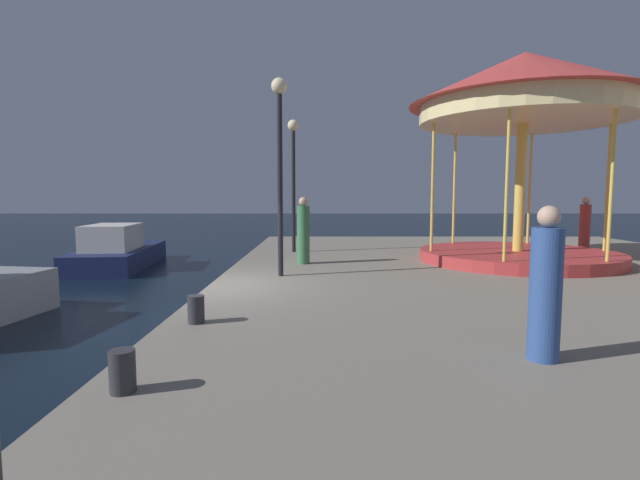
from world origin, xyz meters
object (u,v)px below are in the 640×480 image
(lamp_post_mid_promenade, at_px, (277,143))
(bollard_north, at_px, (194,309))
(person_by_the_water, at_px, (582,226))
(bollard_south, at_px, (120,372))
(carousel, at_px, (521,107))
(lamp_post_far_end, at_px, (291,162))
(motorboat_navy, at_px, (115,252))
(person_far_corner, at_px, (543,289))
(person_near_carousel, at_px, (301,233))

(lamp_post_mid_promenade, bearing_deg, bollard_north, -102.66)
(person_by_the_water, bearing_deg, lamp_post_mid_promenade, -153.29)
(bollard_south, bearing_deg, person_by_the_water, 46.40)
(carousel, distance_m, lamp_post_far_end, 6.87)
(motorboat_navy, distance_m, bollard_south, 13.94)
(carousel, height_order, bollard_south, carousel)
(carousel, relative_size, bollard_north, 15.30)
(lamp_post_far_end, relative_size, bollard_north, 10.62)
(motorboat_navy, height_order, person_far_corner, person_far_corner)
(person_near_carousel, distance_m, person_far_corner, 7.93)
(carousel, distance_m, person_by_the_water, 5.39)
(bollard_north, height_order, person_near_carousel, person_near_carousel)
(person_far_corner, bearing_deg, bollard_north, 160.64)
(person_by_the_water, bearing_deg, person_near_carousel, -162.21)
(person_far_corner, bearing_deg, person_by_the_water, 58.51)
(carousel, xyz_separation_m, person_by_the_water, (3.31, 2.57, -3.39))
(motorboat_navy, distance_m, bollard_north, 11.85)
(bollard_south, bearing_deg, lamp_post_mid_promenade, 81.51)
(lamp_post_mid_promenade, distance_m, person_by_the_water, 11.10)
(lamp_post_far_end, xyz_separation_m, person_near_carousel, (0.41, -2.65, -2.07))
(motorboat_navy, height_order, person_near_carousel, person_near_carousel)
(motorboat_navy, height_order, lamp_post_far_end, lamp_post_far_end)
(carousel, distance_m, bollard_south, 12.03)
(carousel, height_order, lamp_post_mid_promenade, carousel)
(motorboat_navy, bearing_deg, person_near_carousel, -32.80)
(lamp_post_far_end, bearing_deg, bollard_south, -95.17)
(bollard_north, bearing_deg, lamp_post_mid_promenade, 77.34)
(lamp_post_far_end, distance_m, person_near_carousel, 3.38)
(person_near_carousel, bearing_deg, carousel, 3.90)
(lamp_post_mid_promenade, distance_m, bollard_north, 4.92)
(carousel, bearing_deg, person_near_carousel, -176.10)
(bollard_south, bearing_deg, person_far_corner, 11.19)
(person_near_carousel, relative_size, person_by_the_water, 1.00)
(motorboat_navy, bearing_deg, carousel, -17.61)
(carousel, relative_size, lamp_post_far_end, 1.44)
(lamp_post_far_end, xyz_separation_m, person_far_corner, (3.34, -10.01, -2.10))
(carousel, height_order, person_far_corner, carousel)
(bollard_south, bearing_deg, person_near_carousel, 80.39)
(carousel, height_order, person_near_carousel, carousel)
(motorboat_navy, relative_size, lamp_post_far_end, 1.35)
(motorboat_navy, xyz_separation_m, bollard_south, (5.63, -12.74, 0.42))
(person_far_corner, bearing_deg, motorboat_navy, 129.95)
(lamp_post_mid_promenade, height_order, bollard_north, lamp_post_mid_promenade)
(bollard_north, height_order, person_far_corner, person_far_corner)
(bollard_north, bearing_deg, lamp_post_far_end, 83.77)
(lamp_post_far_end, relative_size, person_near_carousel, 2.37)
(motorboat_navy, relative_size, bollard_south, 14.38)
(bollard_north, distance_m, person_near_carousel, 6.05)
(carousel, bearing_deg, lamp_post_far_end, 160.59)
(bollard_south, bearing_deg, carousel, 49.58)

